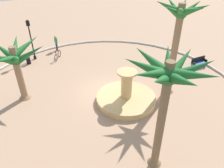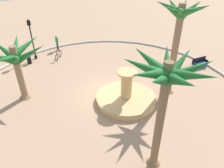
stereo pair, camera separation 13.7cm
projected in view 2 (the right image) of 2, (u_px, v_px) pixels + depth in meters
name	position (u px, v px, depth m)	size (l,w,h in m)	color
ground_plane	(106.00, 92.00, 16.98)	(80.00, 80.00, 0.00)	tan
plaza_curb	(106.00, 91.00, 16.93)	(21.57, 21.57, 0.20)	silver
fountain	(126.00, 97.00, 15.81)	(4.38, 4.38, 2.54)	tan
palm_tree_near_fountain	(15.00, 59.00, 14.69)	(4.35, 4.58, 4.42)	#8E6B4C
palm_tree_by_curb	(179.00, 26.00, 14.22)	(3.39, 3.46, 7.01)	#8E6B4C
palm_tree_mid_plaza	(166.00, 84.00, 8.67)	(3.74, 3.79, 6.30)	brown
bench_north	(199.00, 64.00, 20.24)	(1.61, 0.52, 1.00)	#335BA8
lamppost	(31.00, 36.00, 20.80)	(0.32, 0.32, 4.05)	black
trash_bin	(29.00, 60.00, 20.96)	(0.46, 0.46, 0.73)	black
bicycle_red_frame	(58.00, 55.00, 21.83)	(1.02, 1.46, 0.94)	black
person_cyclist_helmet	(57.00, 42.00, 23.31)	(0.26, 0.52, 1.71)	#33333D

